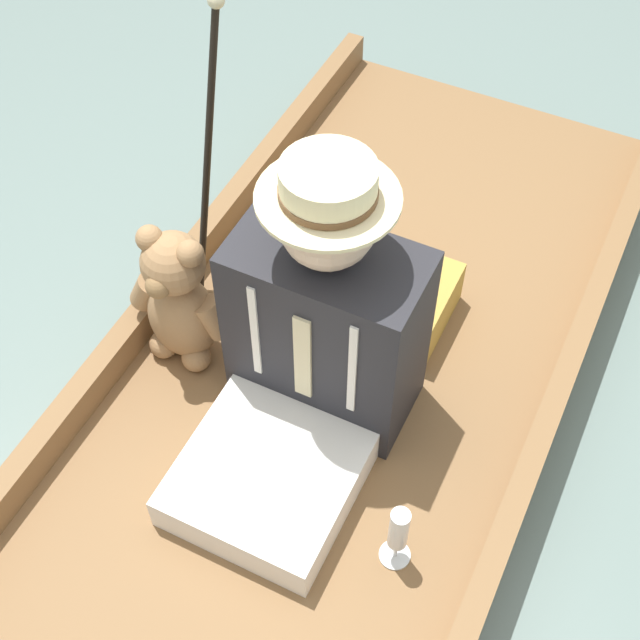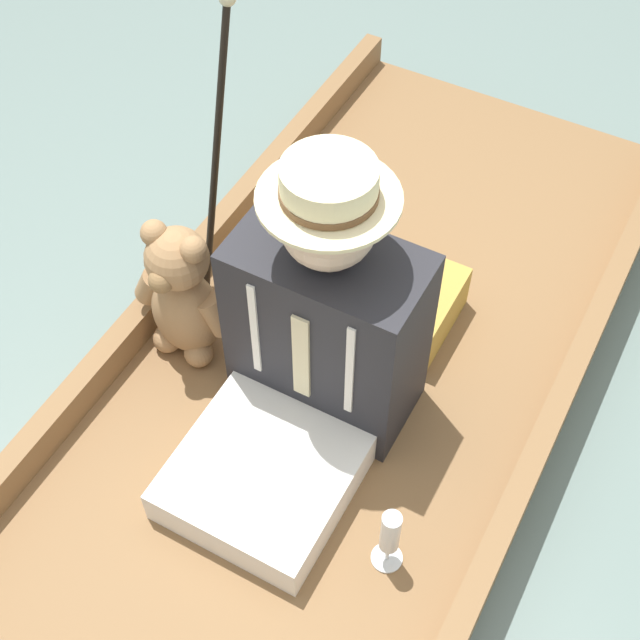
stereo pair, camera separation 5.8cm
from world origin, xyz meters
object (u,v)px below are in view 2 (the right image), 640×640
object	(u,v)px
seated_person	(315,342)
wine_glass	(390,535)
teddy_bear	(183,296)
walking_cane	(218,130)

from	to	relation	value
seated_person	wine_glass	xyz separation A→B (m)	(-0.35, 0.29, -0.16)
teddy_bear	wine_glass	xyz separation A→B (m)	(-0.76, 0.31, -0.08)
teddy_bear	walking_cane	world-z (taller)	walking_cane
teddy_bear	wine_glass	distance (m)	0.83
teddy_bear	seated_person	bearing A→B (deg)	177.15
wine_glass	seated_person	bearing A→B (deg)	-39.45
seated_person	wine_glass	distance (m)	0.49
wine_glass	walking_cane	xyz separation A→B (m)	(0.84, -0.65, 0.37)
walking_cane	seated_person	bearing A→B (deg)	143.55
wine_glass	walking_cane	size ratio (longest dim) A/B	0.25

